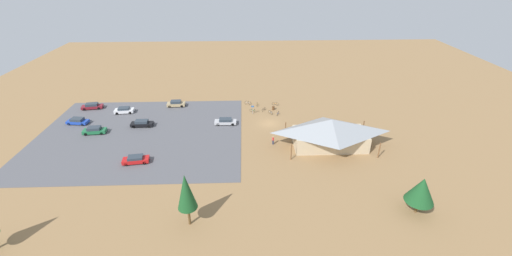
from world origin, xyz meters
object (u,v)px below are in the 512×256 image
object	(u,v)px
bicycle_white_front_row	(270,113)
car_maroon_near_entry	(92,106)
lot_sign	(253,108)
bicycle_black_lone_west	(264,109)
car_red_end_stall	(136,159)
bicycle_yellow_back_row	(257,104)
visitor_crossing_yard	(273,140)
car_blue_inner_stall	(78,121)
bicycle_silver_trailside	(248,103)
bicycle_green_near_sign	(253,111)
car_black_mid_lot	(142,123)
bike_pavilion	(331,131)
car_white_far_end	(124,110)
pine_east	(422,190)
bicycle_blue_yard_left	(278,113)
car_silver_by_curb	(225,121)
car_green_front_row	(94,130)
pine_midwest	(186,192)
car_tan_aisle_side	(176,104)
bicycle_orange_yard_front	(275,104)
trash_bin	(273,108)

from	to	relation	value
bicycle_white_front_row	car_maroon_near_entry	world-z (taller)	car_maroon_near_entry
lot_sign	bicycle_black_lone_west	bearing A→B (deg)	-146.86
car_red_end_stall	bicycle_white_front_row	bearing A→B (deg)	-142.58
bicycle_yellow_back_row	visitor_crossing_yard	size ratio (longest dim) A/B	1.03
lot_sign	car_blue_inner_stall	distance (m)	38.40
car_blue_inner_stall	car_maroon_near_entry	xyz separation A→B (m)	(0.07, -7.98, 0.02)
bicycle_silver_trailside	visitor_crossing_yard	bearing A→B (deg)	103.27
bicycle_green_near_sign	bicycle_yellow_back_row	bearing A→B (deg)	-107.02
car_blue_inner_stall	car_black_mid_lot	xyz separation A→B (m)	(-14.33, 1.74, 0.03)
car_blue_inner_stall	car_black_mid_lot	size ratio (longest dim) A/B	1.00
bike_pavilion	car_white_far_end	world-z (taller)	bike_pavilion
pine_east	bicycle_yellow_back_row	bearing A→B (deg)	-61.29
lot_sign	bicycle_blue_yard_left	distance (m)	5.99
bicycle_yellow_back_row	bicycle_white_front_row	distance (m)	5.76
lot_sign	bicycle_green_near_sign	distance (m)	1.52
car_silver_by_curb	car_white_far_end	size ratio (longest dim) A/B	1.07
car_red_end_stall	bicycle_yellow_back_row	bearing A→B (deg)	-132.65
bicycle_black_lone_west	bicycle_white_front_row	distance (m)	2.44
car_blue_inner_stall	bicycle_silver_trailside	bearing A→B (deg)	-166.02
bicycle_black_lone_west	bicycle_silver_trailside	xyz separation A→B (m)	(3.71, -3.79, 0.05)
pine_east	car_green_front_row	bearing A→B (deg)	-24.76
pine_midwest	bicycle_blue_yard_left	size ratio (longest dim) A/B	5.24
bicycle_white_front_row	car_green_front_row	world-z (taller)	car_green_front_row
car_tan_aisle_side	car_green_front_row	size ratio (longest dim) A/B	0.93
bicycle_orange_yard_front	car_tan_aisle_side	size ratio (longest dim) A/B	0.38
bicycle_yellow_back_row	car_green_front_row	world-z (taller)	car_green_front_row
pine_midwest	car_maroon_near_entry	size ratio (longest dim) A/B	1.65
car_tan_aisle_side	bicycle_white_front_row	bearing A→B (deg)	167.17
pine_east	bicycle_silver_trailside	xyz separation A→B (m)	(23.36, -39.26, -3.50)
bicycle_black_lone_west	car_red_end_stall	world-z (taller)	car_red_end_stall
lot_sign	pine_midwest	distance (m)	36.41
car_silver_by_curb	pine_east	bearing A→B (deg)	134.76
bicycle_silver_trailside	car_white_far_end	size ratio (longest dim) A/B	0.39
bicycle_green_near_sign	car_maroon_near_entry	distance (m)	38.54
bicycle_silver_trailside	bicycle_orange_yard_front	world-z (taller)	bicycle_silver_trailside
pine_midwest	bicycle_yellow_back_row	xyz separation A→B (m)	(-10.81, -39.68, -5.15)
bike_pavilion	bicycle_black_lone_west	distance (m)	20.65
car_white_far_end	bicycle_orange_yard_front	bearing A→B (deg)	-174.83
car_maroon_near_entry	visitor_crossing_yard	size ratio (longest dim) A/B	2.88
car_green_front_row	lot_sign	bearing A→B (deg)	-165.81
car_black_mid_lot	bike_pavilion	bearing A→B (deg)	165.85
lot_sign	bicycle_orange_yard_front	world-z (taller)	lot_sign
bicycle_yellow_back_row	car_green_front_row	bearing A→B (deg)	21.01
lot_sign	car_maroon_near_entry	size ratio (longest dim) A/B	0.45
trash_bin	car_black_mid_lot	world-z (taller)	car_black_mid_lot
car_blue_inner_stall	bicycle_orange_yard_front	bearing A→B (deg)	-168.97
car_black_mid_lot	car_silver_by_curb	bearing A→B (deg)	-178.86
bike_pavilion	bicycle_orange_yard_front	distance (m)	21.88
lot_sign	bicycle_silver_trailside	bearing A→B (deg)	-79.71
bicycle_blue_yard_left	bicycle_white_front_row	bearing A→B (deg)	-16.54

